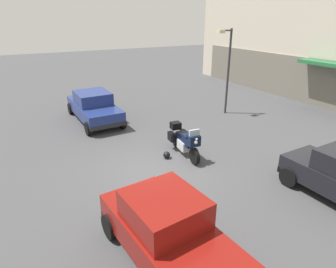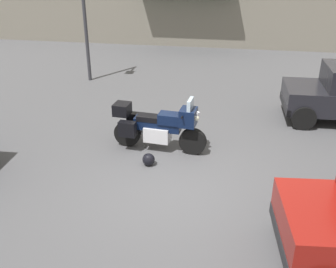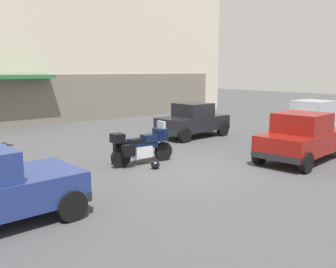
# 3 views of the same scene
# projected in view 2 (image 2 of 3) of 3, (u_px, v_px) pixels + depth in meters

# --- Properties ---
(ground_plane) EXTENTS (80.00, 80.00, 0.00)m
(ground_plane) POSITION_uv_depth(u_px,v_px,m) (174.00, 185.00, 8.13)
(ground_plane) COLOR #424244
(motorcycle) EXTENTS (2.26, 0.83, 1.36)m
(motorcycle) POSITION_uv_depth(u_px,v_px,m) (157.00, 126.00, 9.30)
(motorcycle) COLOR black
(motorcycle) RESTS_ON ground
(helmet) EXTENTS (0.28, 0.28, 0.28)m
(helmet) POSITION_uv_depth(u_px,v_px,m) (149.00, 159.00, 8.82)
(helmet) COLOR black
(helmet) RESTS_ON ground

